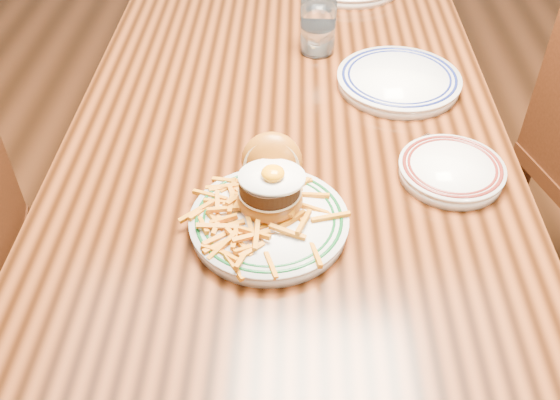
{
  "coord_description": "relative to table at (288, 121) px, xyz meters",
  "views": [
    {
      "loc": [
        0.01,
        -1.14,
        1.46
      ],
      "look_at": [
        -0.01,
        -0.43,
        0.82
      ],
      "focal_mm": 40.0,
      "sensor_mm": 36.0,
      "label": 1
    }
  ],
  "objects": [
    {
      "name": "water_glass",
      "position": [
        0.06,
        0.16,
        0.14
      ],
      "size": [
        0.08,
        0.08,
        0.12
      ],
      "color": "white",
      "rests_on": "table"
    },
    {
      "name": "table",
      "position": [
        0.0,
        0.0,
        0.0
      ],
      "size": [
        0.85,
        1.6,
        0.75
      ],
      "color": "black",
      "rests_on": "floor"
    },
    {
      "name": "main_plate",
      "position": [
        -0.02,
        -0.41,
        0.12
      ],
      "size": [
        0.26,
        0.26,
        0.12
      ],
      "rotation": [
        0.0,
        0.0,
        -0.02
      ],
      "color": "silver",
      "rests_on": "table"
    },
    {
      "name": "floor",
      "position": [
        0.0,
        0.0,
        -0.66
      ],
      "size": [
        6.0,
        6.0,
        0.0
      ],
      "primitive_type": "plane",
      "color": "black",
      "rests_on": "ground"
    },
    {
      "name": "rear_plate",
      "position": [
        0.23,
        0.01,
        0.1
      ],
      "size": [
        0.26,
        0.26,
        0.03
      ],
      "rotation": [
        0.0,
        0.0,
        -0.36
      ],
      "color": "silver",
      "rests_on": "table"
    },
    {
      "name": "side_plate",
      "position": [
        0.29,
        -0.29,
        0.1
      ],
      "size": [
        0.19,
        0.19,
        0.03
      ],
      "rotation": [
        0.0,
        0.0,
        -0.18
      ],
      "color": "silver",
      "rests_on": "table"
    }
  ]
}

